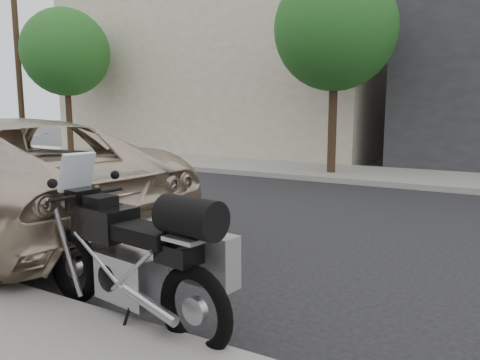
% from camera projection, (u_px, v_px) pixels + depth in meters
% --- Properties ---
extents(ground, '(120.00, 120.00, 0.00)m').
position_uv_depth(ground, '(325.00, 234.00, 7.44)').
color(ground, black).
rests_on(ground, ground).
extents(far_sidewalk, '(44.00, 3.00, 0.15)m').
position_uv_depth(far_sidewalk, '(406.00, 178.00, 12.98)').
color(far_sidewalk, gray).
rests_on(far_sidewalk, ground).
extents(far_building_cream, '(14.00, 11.00, 8.00)m').
position_uv_depth(far_building_cream, '(247.00, 66.00, 22.83)').
color(far_building_cream, '#A69C85').
rests_on(far_building_cream, ground).
extents(street_tree_mid, '(3.40, 3.40, 5.70)m').
position_uv_depth(street_tree_mid, '(335.00, 29.00, 12.93)').
color(street_tree_mid, '#332317').
rests_on(street_tree_mid, far_sidewalk).
extents(street_tree_right, '(3.40, 3.40, 5.70)m').
position_uv_depth(street_tree_right, '(66.00, 53.00, 18.39)').
color(street_tree_right, '#332317').
rests_on(street_tree_right, far_sidewalk).
extents(utility_pole, '(0.24, 0.24, 6.70)m').
position_uv_depth(utility_pole, '(19.00, 72.00, 19.98)').
color(utility_pole, '#332317').
rests_on(utility_pole, far_sidewalk).
extents(motorcycle, '(2.48, 0.82, 1.58)m').
position_uv_depth(motorcycle, '(140.00, 257.00, 4.17)').
color(motorcycle, black).
rests_on(motorcycle, ground).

